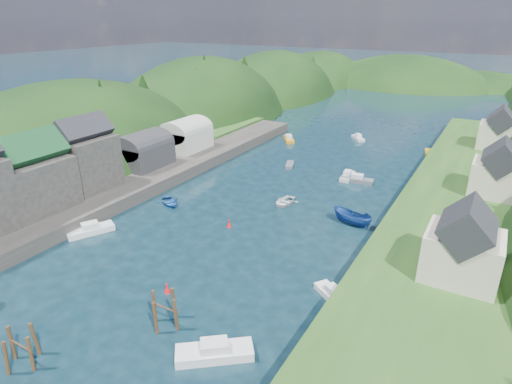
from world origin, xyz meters
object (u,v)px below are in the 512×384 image
Objects in this scene: piling_cluster_near at (22,351)px; piling_cluster_far at (165,313)px; channel_buoy_near at (167,288)px; channel_buoy_far at (229,224)px.

piling_cluster_far is (7.04, 9.64, 0.05)m from piling_cluster_near.
channel_buoy_near and channel_buoy_far have the same top height.
channel_buoy_far is at bearing 99.46° from channel_buoy_near.
piling_cluster_far reaches higher than channel_buoy_far.
piling_cluster_near is 29.50m from channel_buoy_far.
piling_cluster_near is 3.50× the size of channel_buoy_far.
piling_cluster_far is 3.59× the size of channel_buoy_far.
channel_buoy_far is at bearing 106.77° from piling_cluster_far.
piling_cluster_far is at bearing -73.23° from channel_buoy_far.
piling_cluster_near is 11.94m from piling_cluster_far.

